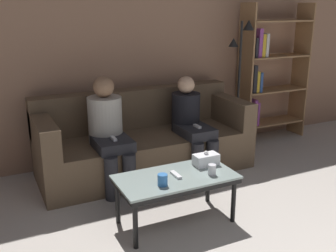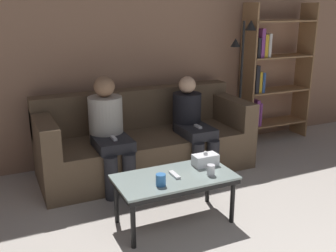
{
  "view_description": "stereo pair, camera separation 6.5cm",
  "coord_description": "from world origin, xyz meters",
  "views": [
    {
      "loc": [
        -1.55,
        -0.45,
        1.78
      ],
      "look_at": [
        0.0,
        2.75,
        0.68
      ],
      "focal_mm": 42.0,
      "sensor_mm": 36.0,
      "label": 1
    },
    {
      "loc": [
        -1.49,
        -0.47,
        1.78
      ],
      "look_at": [
        0.0,
        2.75,
        0.68
      ],
      "focal_mm": 42.0,
      "sensor_mm": 36.0,
      "label": 2
    }
  ],
  "objects": [
    {
      "name": "coffee_table",
      "position": [
        -0.2,
        2.2,
        0.38
      ],
      "size": [
        0.99,
        0.51,
        0.43
      ],
      "color": "#8C9E99",
      "rests_on": "ground_plane"
    },
    {
      "name": "cup_near_right",
      "position": [
        0.08,
        2.09,
        0.47
      ],
      "size": [
        0.07,
        0.07,
        0.09
      ],
      "color": "silver",
      "rests_on": "coffee_table"
    },
    {
      "name": "tissue_box",
      "position": [
        0.15,
        2.29,
        0.48
      ],
      "size": [
        0.22,
        0.12,
        0.13
      ],
      "color": "white",
      "rests_on": "coffee_table"
    },
    {
      "name": "seated_person_left_end",
      "position": [
        -0.46,
        3.16,
        0.6
      ],
      "size": [
        0.34,
        0.66,
        1.11
      ],
      "color": "#28282D",
      "rests_on": "ground_plane"
    },
    {
      "name": "cup_near_left",
      "position": [
        -0.37,
        2.09,
        0.48
      ],
      "size": [
        0.08,
        0.08,
        0.09
      ],
      "color": "#3372BF",
      "rests_on": "coffee_table"
    },
    {
      "name": "game_remote",
      "position": [
        -0.2,
        2.2,
        0.44
      ],
      "size": [
        0.04,
        0.15,
        0.02
      ],
      "color": "white",
      "rests_on": "coffee_table"
    },
    {
      "name": "standing_lamp",
      "position": [
        1.35,
        3.5,
        0.98
      ],
      "size": [
        0.31,
        0.26,
        1.61
      ],
      "color": "black",
      "rests_on": "ground_plane"
    },
    {
      "name": "seated_person_mid_left",
      "position": [
        0.46,
        3.13,
        0.56
      ],
      "size": [
        0.32,
        0.66,
        1.04
      ],
      "color": "#28282D",
      "rests_on": "ground_plane"
    },
    {
      "name": "bookshelf",
      "position": [
        1.88,
        3.64,
        0.9
      ],
      "size": [
        0.97,
        0.32,
        1.81
      ],
      "color": "#9E754C",
      "rests_on": "ground_plane"
    },
    {
      "name": "wall_back",
      "position": [
        0.0,
        3.87,
        1.3
      ],
      "size": [
        12.0,
        0.06,
        2.6
      ],
      "color": "#9E755B",
      "rests_on": "ground_plane"
    },
    {
      "name": "couch",
      "position": [
        0.0,
        3.36,
        0.32
      ],
      "size": [
        2.31,
        0.87,
        0.87
      ],
      "color": "brown",
      "rests_on": "ground_plane"
    }
  ]
}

